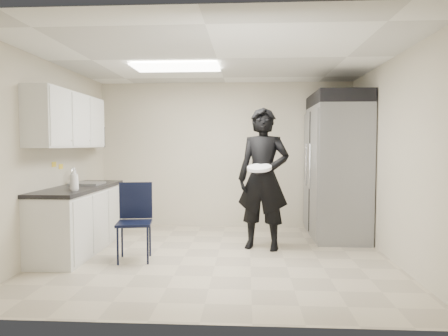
# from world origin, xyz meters

# --- Properties ---
(floor) EXTENTS (4.50, 4.50, 0.00)m
(floor) POSITION_xyz_m (0.00, 0.00, 0.00)
(floor) COLOR #BBAD93
(floor) RESTS_ON ground
(ceiling) EXTENTS (4.50, 4.50, 0.00)m
(ceiling) POSITION_xyz_m (0.00, 0.00, 2.60)
(ceiling) COLOR white
(ceiling) RESTS_ON back_wall
(back_wall) EXTENTS (4.50, 0.00, 4.50)m
(back_wall) POSITION_xyz_m (0.00, 2.00, 1.30)
(back_wall) COLOR beige
(back_wall) RESTS_ON floor
(left_wall) EXTENTS (0.00, 4.00, 4.00)m
(left_wall) POSITION_xyz_m (-2.25, 0.00, 1.30)
(left_wall) COLOR beige
(left_wall) RESTS_ON floor
(right_wall) EXTENTS (0.00, 4.00, 4.00)m
(right_wall) POSITION_xyz_m (2.25, 0.00, 1.30)
(right_wall) COLOR beige
(right_wall) RESTS_ON floor
(ceiling_panel) EXTENTS (1.20, 0.60, 0.02)m
(ceiling_panel) POSITION_xyz_m (-0.60, 0.40, 2.57)
(ceiling_panel) COLOR white
(ceiling_panel) RESTS_ON ceiling
(lower_counter) EXTENTS (0.60, 1.90, 0.86)m
(lower_counter) POSITION_xyz_m (-1.95, 0.20, 0.43)
(lower_counter) COLOR silver
(lower_counter) RESTS_ON floor
(countertop) EXTENTS (0.64, 1.95, 0.05)m
(countertop) POSITION_xyz_m (-1.95, 0.20, 0.89)
(countertop) COLOR black
(countertop) RESTS_ON lower_counter
(sink) EXTENTS (0.42, 0.40, 0.14)m
(sink) POSITION_xyz_m (-1.93, 0.45, 0.87)
(sink) COLOR gray
(sink) RESTS_ON countertop
(faucet) EXTENTS (0.02, 0.02, 0.24)m
(faucet) POSITION_xyz_m (-2.13, 0.45, 1.02)
(faucet) COLOR silver
(faucet) RESTS_ON countertop
(upper_cabinets) EXTENTS (0.35, 1.80, 0.75)m
(upper_cabinets) POSITION_xyz_m (-2.08, 0.20, 1.83)
(upper_cabinets) COLOR silver
(upper_cabinets) RESTS_ON left_wall
(towel_dispenser) EXTENTS (0.22, 0.30, 0.35)m
(towel_dispenser) POSITION_xyz_m (-2.14, 1.35, 1.62)
(towel_dispenser) COLOR black
(towel_dispenser) RESTS_ON left_wall
(notice_sticker_left) EXTENTS (0.00, 0.12, 0.07)m
(notice_sticker_left) POSITION_xyz_m (-2.24, 0.10, 1.22)
(notice_sticker_left) COLOR yellow
(notice_sticker_left) RESTS_ON left_wall
(notice_sticker_right) EXTENTS (0.00, 0.12, 0.07)m
(notice_sticker_right) POSITION_xyz_m (-2.24, 0.30, 1.18)
(notice_sticker_right) COLOR yellow
(notice_sticker_right) RESTS_ON left_wall
(commercial_fridge) EXTENTS (0.80, 1.35, 2.10)m
(commercial_fridge) POSITION_xyz_m (1.83, 1.27, 1.05)
(commercial_fridge) COLOR gray
(commercial_fridge) RESTS_ON floor
(fridge_compressor) EXTENTS (0.80, 1.35, 0.20)m
(fridge_compressor) POSITION_xyz_m (1.83, 1.27, 2.20)
(fridge_compressor) COLOR black
(fridge_compressor) RESTS_ON commercial_fridge
(folding_chair) EXTENTS (0.49, 0.49, 0.97)m
(folding_chair) POSITION_xyz_m (-1.05, -0.22, 0.48)
(folding_chair) COLOR black
(folding_chair) RESTS_ON floor
(man_tuxedo) EXTENTS (0.84, 0.66, 2.01)m
(man_tuxedo) POSITION_xyz_m (0.62, 0.47, 1.01)
(man_tuxedo) COLOR black
(man_tuxedo) RESTS_ON floor
(bucket_lid) EXTENTS (0.41, 0.41, 0.04)m
(bucket_lid) POSITION_xyz_m (0.56, 0.23, 1.17)
(bucket_lid) COLOR white
(bucket_lid) RESTS_ON man_tuxedo
(soap_bottle_a) EXTENTS (0.12, 0.12, 0.29)m
(soap_bottle_a) POSITION_xyz_m (-1.78, -0.33, 1.06)
(soap_bottle_a) COLOR white
(soap_bottle_a) RESTS_ON countertop
(soap_bottle_b) EXTENTS (0.11, 0.11, 0.18)m
(soap_bottle_b) POSITION_xyz_m (-1.82, -0.24, 1.00)
(soap_bottle_b) COLOR #BBB9C7
(soap_bottle_b) RESTS_ON countertop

